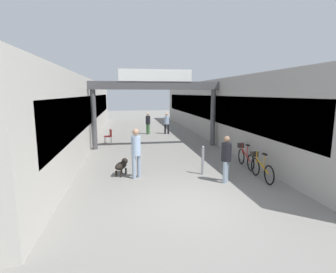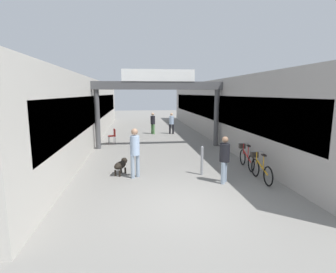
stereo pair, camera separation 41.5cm
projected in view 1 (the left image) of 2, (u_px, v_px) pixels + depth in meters
ground_plane at (190, 205)px, 7.20m from camera, size 80.00×80.00×0.00m
storefront_left at (71, 111)px, 16.75m from camera, size 3.00×26.00×3.85m
storefront_right at (222, 109)px, 18.42m from camera, size 3.00×26.00×3.85m
arcade_sign_gateway at (155, 92)px, 14.38m from camera, size 7.40×0.47×4.30m
pedestrian_with_dog at (136, 150)px, 9.34m from camera, size 0.48×0.48×1.80m
pedestrian_companion at (226, 156)px, 8.91m from camera, size 0.47×0.47×1.61m
pedestrian_carrying_crate at (167, 122)px, 19.59m from camera, size 0.39×0.37×1.58m
pedestrian_elderly_walking at (148, 122)px, 19.48m from camera, size 0.47×0.47×1.60m
dog_on_leash at (122, 165)px, 9.80m from camera, size 0.60×0.83×0.58m
bicycle_orange_nearest at (261, 167)px, 9.33m from camera, size 0.46×1.69×0.98m
bicycle_red_second at (245, 156)px, 10.90m from camera, size 0.46×1.69×0.98m
bollard_post_metal at (203, 160)px, 9.83m from camera, size 0.10×0.10×1.10m
cafe_chair_red_nearer at (109, 135)px, 15.75m from camera, size 0.50×0.50×0.89m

